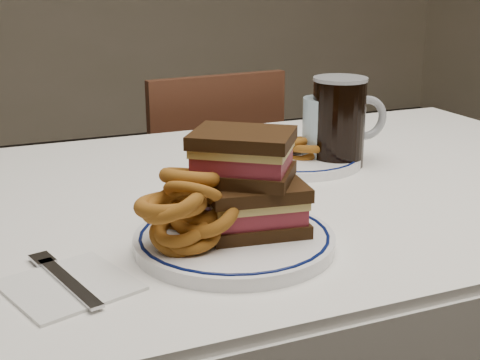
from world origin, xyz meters
name	(u,v)px	position (x,y,z in m)	size (l,w,h in m)	color
dining_table	(293,238)	(0.00, 0.00, 0.64)	(1.27, 0.87, 0.75)	white
chair_far	(203,203)	(0.09, 0.74, 0.46)	(0.42, 0.42, 0.84)	#452416
main_plate	(234,240)	(-0.20, -0.22, 0.76)	(0.26, 0.26, 0.02)	white
reuben_sandwich	(249,181)	(-0.18, -0.21, 0.83)	(0.16, 0.16, 0.13)	black
onion_rings_main	(186,210)	(-0.27, -0.23, 0.81)	(0.14, 0.11, 0.12)	brown
ketchup_ramekin	(177,212)	(-0.26, -0.15, 0.79)	(0.06, 0.06, 0.03)	silver
beer_mug	(340,121)	(0.12, 0.06, 0.83)	(0.15, 0.10, 0.16)	black
water_glass	(323,131)	(0.10, 0.08, 0.81)	(0.08, 0.08, 0.12)	#A0BECF
far_plate	(296,158)	(0.06, 0.10, 0.76)	(0.24, 0.24, 0.02)	white
onion_rings_far	(300,147)	(0.06, 0.09, 0.78)	(0.09, 0.10, 0.05)	brown
napkin_fork	(68,284)	(-0.42, -0.25, 0.75)	(0.17, 0.18, 0.01)	silver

